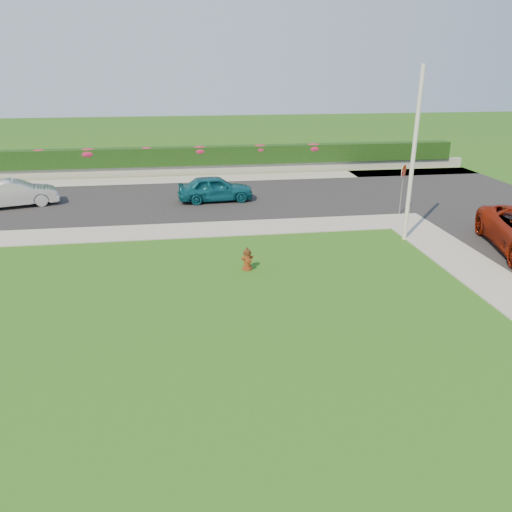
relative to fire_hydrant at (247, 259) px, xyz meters
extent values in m
plane|color=black|center=(0.55, -4.49, -0.37)|extent=(120.00, 120.00, 0.00)
cube|color=black|center=(-4.45, 9.51, -0.35)|extent=(26.00, 8.00, 0.04)
cube|color=gray|center=(-5.45, 4.51, -0.35)|extent=(24.00, 2.00, 0.04)
cube|color=gray|center=(7.55, 4.51, -0.35)|extent=(2.00, 2.00, 0.04)
cube|color=gray|center=(-0.45, 14.51, -0.35)|extent=(34.00, 2.00, 0.04)
cube|color=gray|center=(-0.45, 16.01, -0.07)|extent=(34.00, 0.40, 0.60)
cube|color=black|center=(-0.45, 16.11, 0.78)|extent=(32.00, 0.90, 1.10)
cylinder|color=#51250C|center=(0.00, 0.01, -0.33)|extent=(0.33, 0.33, 0.08)
cylinder|color=#51250C|center=(0.00, 0.01, -0.04)|extent=(0.23, 0.23, 0.51)
cylinder|color=black|center=(0.00, 0.01, 0.22)|extent=(0.27, 0.27, 0.05)
sphere|color=black|center=(0.00, 0.01, 0.25)|extent=(0.23, 0.23, 0.23)
cylinder|color=black|center=(0.00, 0.01, 0.37)|extent=(0.07, 0.07, 0.07)
cylinder|color=#51250C|center=(-0.14, -0.04, 0.04)|extent=(0.12, 0.13, 0.11)
cylinder|color=#51250C|center=(0.14, 0.05, 0.04)|extent=(0.12, 0.13, 0.11)
cylinder|color=#51250C|center=(0.04, -0.13, -0.02)|extent=(0.17, 0.15, 0.15)
imported|color=#0C4B5C|center=(-0.43, 9.11, 0.31)|extent=(3.81, 1.72, 1.27)
imported|color=#B5B7BD|center=(-10.02, 9.47, 0.31)|extent=(4.08, 2.39, 1.27)
cylinder|color=silver|center=(6.54, 2.22, 2.87)|extent=(0.16, 0.16, 6.47)
cylinder|color=slate|center=(7.77, 5.55, 0.66)|extent=(0.06, 0.06, 2.06)
cylinder|color=#AA130B|center=(7.77, 5.55, 1.64)|extent=(0.43, 0.46, 0.60)
cylinder|color=white|center=(7.77, 5.55, 1.64)|extent=(0.44, 0.48, 0.64)
ellipsoid|color=#A71C49|center=(-10.40, 16.01, 1.12)|extent=(1.09, 0.70, 0.54)
ellipsoid|color=#A71C49|center=(-7.58, 16.01, 1.08)|extent=(1.28, 0.82, 0.64)
ellipsoid|color=#A71C49|center=(-4.12, 16.01, 1.13)|extent=(1.03, 0.66, 0.52)
ellipsoid|color=#A71C49|center=(-0.88, 16.01, 1.09)|extent=(1.22, 0.78, 0.61)
ellipsoid|color=#A71C49|center=(2.89, 16.01, 1.10)|extent=(1.15, 0.74, 0.58)
ellipsoid|color=#A71C49|center=(6.35, 16.01, 1.09)|extent=(1.23, 0.79, 0.61)
camera|label=1|loc=(-1.96, -15.37, 6.04)|focal=35.00mm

